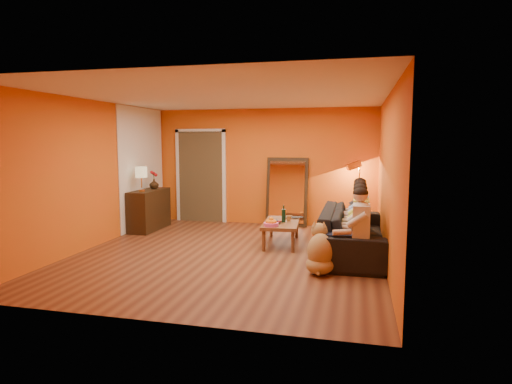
% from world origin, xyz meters
% --- Properties ---
extents(room_shell, '(5.00, 5.50, 2.60)m').
position_xyz_m(room_shell, '(0.00, 0.37, 1.30)').
color(room_shell, brown).
rests_on(room_shell, ground).
extents(white_accent, '(0.02, 1.90, 2.58)m').
position_xyz_m(white_accent, '(-2.48, 1.75, 1.30)').
color(white_accent, white).
rests_on(white_accent, wall_left).
extents(doorway_recess, '(1.06, 0.30, 2.10)m').
position_xyz_m(doorway_recess, '(-1.50, 2.83, 1.05)').
color(doorway_recess, '#3F2D19').
rests_on(doorway_recess, floor).
extents(door_jamb_left, '(0.08, 0.06, 2.20)m').
position_xyz_m(door_jamb_left, '(-2.07, 2.71, 1.05)').
color(door_jamb_left, white).
rests_on(door_jamb_left, wall_back).
extents(door_jamb_right, '(0.08, 0.06, 2.20)m').
position_xyz_m(door_jamb_right, '(-0.93, 2.71, 1.05)').
color(door_jamb_right, white).
rests_on(door_jamb_right, wall_back).
extents(door_header, '(1.22, 0.06, 0.08)m').
position_xyz_m(door_header, '(-1.50, 2.71, 2.12)').
color(door_header, white).
rests_on(door_header, wall_back).
extents(mirror_frame, '(0.92, 0.27, 1.51)m').
position_xyz_m(mirror_frame, '(0.55, 2.63, 0.76)').
color(mirror_frame, '#301E10').
rests_on(mirror_frame, floor).
extents(mirror_glass, '(0.78, 0.21, 1.35)m').
position_xyz_m(mirror_glass, '(0.55, 2.59, 0.76)').
color(mirror_glass, white).
rests_on(mirror_glass, mirror_frame).
extents(sideboard, '(0.44, 1.18, 0.85)m').
position_xyz_m(sideboard, '(-2.24, 1.55, 0.42)').
color(sideboard, '#301E10').
rests_on(sideboard, floor).
extents(table_lamp, '(0.24, 0.24, 0.51)m').
position_xyz_m(table_lamp, '(-2.24, 1.25, 1.10)').
color(table_lamp, beige).
rests_on(table_lamp, sideboard).
extents(sofa, '(2.58, 1.01, 0.75)m').
position_xyz_m(sofa, '(2.00, 0.54, 0.38)').
color(sofa, black).
rests_on(sofa, floor).
extents(coffee_table, '(0.72, 1.27, 0.42)m').
position_xyz_m(coffee_table, '(0.73, 0.89, 0.21)').
color(coffee_table, brown).
rests_on(coffee_table, floor).
extents(floor_lamp, '(0.36, 0.31, 1.44)m').
position_xyz_m(floor_lamp, '(2.10, 2.35, 0.72)').
color(floor_lamp, '#B57635').
rests_on(floor_lamp, floor).
extents(dog, '(0.46, 0.66, 0.73)m').
position_xyz_m(dog, '(1.57, -0.66, 0.36)').
color(dog, '#AA804C').
rests_on(dog, floor).
extents(person_far_left, '(0.70, 0.44, 1.22)m').
position_xyz_m(person_far_left, '(2.13, -0.46, 0.61)').
color(person_far_left, beige).
rests_on(person_far_left, sofa).
extents(person_mid_left, '(0.70, 0.44, 1.22)m').
position_xyz_m(person_mid_left, '(2.13, 0.09, 0.61)').
color(person_mid_left, '#CBCC44').
rests_on(person_mid_left, sofa).
extents(person_mid_right, '(0.70, 0.44, 1.22)m').
position_xyz_m(person_mid_right, '(2.13, 0.64, 0.61)').
color(person_mid_right, '#96B3E8').
rests_on(person_mid_right, sofa).
extents(person_far_right, '(0.70, 0.44, 1.22)m').
position_xyz_m(person_far_right, '(2.13, 1.19, 0.61)').
color(person_far_right, '#303035').
rests_on(person_far_right, sofa).
extents(fruit_bowl, '(0.26, 0.26, 0.16)m').
position_xyz_m(fruit_bowl, '(0.63, 0.44, 0.50)').
color(fruit_bowl, '#ED539A').
rests_on(fruit_bowl, coffee_table).
extents(wine_bottle, '(0.07, 0.07, 0.31)m').
position_xyz_m(wine_bottle, '(0.78, 0.84, 0.58)').
color(wine_bottle, black).
rests_on(wine_bottle, coffee_table).
extents(tumbler, '(0.13, 0.13, 0.10)m').
position_xyz_m(tumbler, '(0.85, 1.01, 0.47)').
color(tumbler, '#B27F3F').
rests_on(tumbler, coffee_table).
extents(laptop, '(0.37, 0.27, 0.03)m').
position_xyz_m(laptop, '(0.91, 1.24, 0.43)').
color(laptop, black).
rests_on(laptop, coffee_table).
extents(book_lower, '(0.23, 0.29, 0.02)m').
position_xyz_m(book_lower, '(0.55, 0.69, 0.43)').
color(book_lower, '#301E10').
rests_on(book_lower, coffee_table).
extents(book_mid, '(0.23, 0.27, 0.02)m').
position_xyz_m(book_mid, '(0.56, 0.70, 0.45)').
color(book_mid, '#AC131B').
rests_on(book_mid, book_lower).
extents(book_upper, '(0.21, 0.24, 0.02)m').
position_xyz_m(book_upper, '(0.55, 0.68, 0.47)').
color(book_upper, black).
rests_on(book_upper, book_mid).
extents(vase, '(0.20, 0.20, 0.21)m').
position_xyz_m(vase, '(-2.24, 1.80, 0.96)').
color(vase, '#301E10').
rests_on(vase, sideboard).
extents(flowers, '(0.17, 0.17, 0.39)m').
position_xyz_m(flowers, '(-2.24, 1.80, 1.17)').
color(flowers, '#AC131B').
rests_on(flowers, vase).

